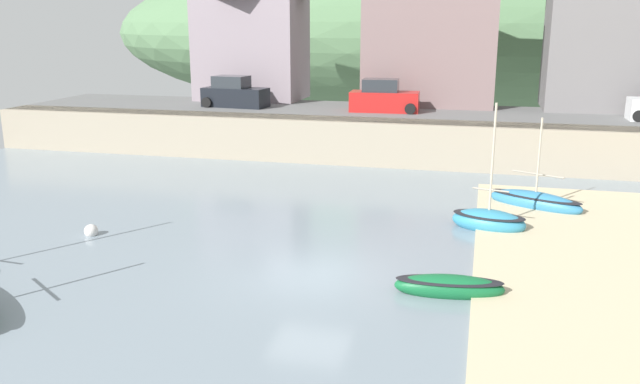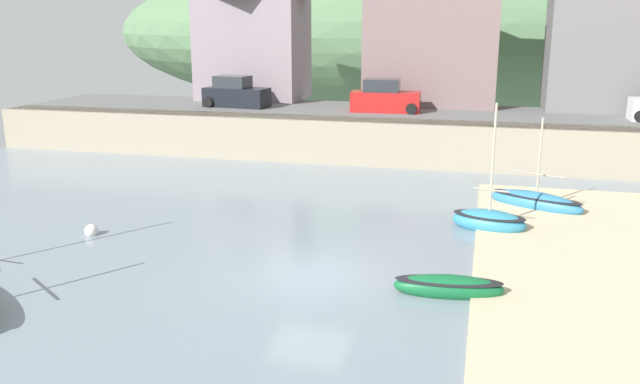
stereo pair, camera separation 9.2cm
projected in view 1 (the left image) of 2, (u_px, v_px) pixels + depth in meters
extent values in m
cube|color=gray|center=(309.00, 275.00, 20.69)|extent=(48.00, 40.00, 0.06)
cube|color=gray|center=(388.00, 142.00, 36.33)|extent=(48.00, 2.40, 2.40)
cube|color=#606060|center=(398.00, 113.00, 39.51)|extent=(48.00, 9.00, 0.10)
ellipsoid|color=#52764F|center=(473.00, 34.00, 70.08)|extent=(80.00, 44.00, 18.18)
cube|color=gray|center=(252.00, 50.00, 45.41)|extent=(7.03, 4.98, 6.77)
cube|color=#765F5F|center=(431.00, 36.00, 42.28)|extent=(8.27, 5.35, 8.73)
cube|color=slate|center=(617.00, 34.00, 39.63)|extent=(8.14, 5.34, 9.05)
ellipsoid|color=#135E31|center=(449.00, 287.00, 19.11)|extent=(3.26, 1.26, 0.76)
ellipsoid|color=black|center=(449.00, 281.00, 19.06)|extent=(3.20, 1.23, 0.12)
ellipsoid|color=teal|center=(535.00, 202.00, 27.85)|extent=(4.11, 2.79, 0.94)
ellipsoid|color=black|center=(536.00, 197.00, 27.79)|extent=(4.03, 2.73, 0.12)
cylinder|color=#B2A893|center=(539.00, 155.00, 27.33)|extent=(0.09, 0.09, 3.15)
cylinder|color=gray|center=(538.00, 174.00, 27.54)|extent=(2.06, 1.06, 0.07)
ellipsoid|color=teal|center=(488.00, 222.00, 25.13)|extent=(3.06, 1.99, 0.97)
ellipsoid|color=black|center=(489.00, 215.00, 25.07)|extent=(2.99, 1.95, 0.12)
cylinder|color=#B2A893|center=(493.00, 157.00, 24.50)|extent=(0.09, 0.09, 4.07)
cylinder|color=gray|center=(491.00, 190.00, 24.81)|extent=(1.35, 0.39, 0.07)
cube|color=black|center=(235.00, 97.00, 41.78)|extent=(4.26, 2.14, 1.20)
cube|color=#282D33|center=(231.00, 82.00, 41.60)|extent=(2.25, 1.72, 0.80)
cylinder|color=black|center=(264.00, 101.00, 42.22)|extent=(0.64, 0.22, 0.64)
cylinder|color=black|center=(256.00, 104.00, 40.72)|extent=(0.64, 0.22, 0.64)
cylinder|color=black|center=(216.00, 100.00, 42.99)|extent=(0.64, 0.22, 0.64)
cylinder|color=black|center=(207.00, 102.00, 41.49)|extent=(0.64, 0.22, 0.64)
cube|color=#B31C1B|center=(384.00, 102.00, 39.54)|extent=(4.18, 1.90, 1.20)
cube|color=#282D33|center=(381.00, 86.00, 39.36)|extent=(2.17, 1.60, 0.80)
cylinder|color=black|center=(413.00, 106.00, 39.98)|extent=(0.64, 0.22, 0.64)
cylinder|color=black|center=(410.00, 109.00, 38.47)|extent=(0.64, 0.22, 0.64)
cylinder|color=black|center=(360.00, 104.00, 40.75)|extent=(0.64, 0.22, 0.64)
cylinder|color=black|center=(355.00, 107.00, 39.25)|extent=(0.64, 0.22, 0.64)
cylinder|color=black|center=(632.00, 112.00, 37.08)|extent=(0.64, 0.22, 0.64)
cylinder|color=black|center=(639.00, 116.00, 35.57)|extent=(0.64, 0.22, 0.64)
sphere|color=silver|center=(91.00, 231.00, 24.41)|extent=(0.51, 0.51, 0.51)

